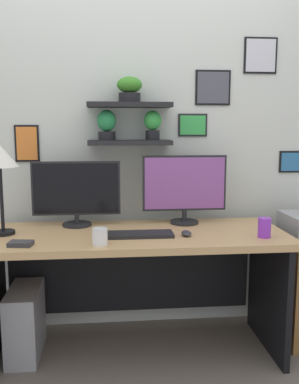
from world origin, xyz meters
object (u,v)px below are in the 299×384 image
object	(u,v)px
desk	(133,263)
scissors_tray	(21,244)
keyboard	(134,235)
monitor_right	(184,187)
coffee_mug	(100,237)
computer_tower_left	(25,322)
monitor_left	(76,192)
computer_mouse	(186,233)
water_cup	(264,228)

from	to	relation	value
desk	scissors_tray	size ratio (longest dim) A/B	14.87
keyboard	monitor_right	bearing A→B (deg)	41.50
coffee_mug	computer_tower_left	world-z (taller)	coffee_mug
monitor_right	desk	bearing A→B (deg)	-154.70
monitor_left	computer_mouse	xyz separation A→B (m)	(0.63, -0.32, -0.20)
monitor_left	water_cup	size ratio (longest dim) A/B	4.94
keyboard	computer_tower_left	bearing A→B (deg)	168.64
computer_mouse	coffee_mug	distance (m)	0.51
computer_mouse	scissors_tray	xyz separation A→B (m)	(-0.89, -0.12, -0.00)
keyboard	scissors_tray	world-z (taller)	scissors_tray
scissors_tray	water_cup	distance (m)	1.32
desk	monitor_left	bearing A→B (deg)	154.70
scissors_tray	water_cup	world-z (taller)	water_cup
computer_mouse	scissors_tray	world-z (taller)	computer_mouse
monitor_left	water_cup	world-z (taller)	monitor_left
desk	water_cup	distance (m)	0.80
keyboard	monitor_left	bearing A→B (deg)	138.40
coffee_mug	computer_tower_left	size ratio (longest dim) A/B	0.22
keyboard	coffee_mug	size ratio (longest dim) A/B	4.89
monitor_left	computer_tower_left	size ratio (longest dim) A/B	1.32
computer_mouse	water_cup	bearing A→B (deg)	-9.27
monitor_left	coffee_mug	size ratio (longest dim) A/B	6.03
desk	computer_mouse	bearing A→B (deg)	-28.44
desk	keyboard	bearing A→B (deg)	-90.24
monitor_right	computer_tower_left	world-z (taller)	monitor_right
monitor_left	keyboard	world-z (taller)	monitor_left
desk	monitor_left	xyz separation A→B (m)	(-0.34, 0.16, 0.42)
monitor_left	computer_tower_left	world-z (taller)	monitor_left
water_cup	computer_tower_left	distance (m)	1.51
keyboard	desk	bearing A→B (deg)	89.76
computer_mouse	monitor_left	bearing A→B (deg)	153.22
desk	scissors_tray	xyz separation A→B (m)	(-0.60, -0.28, 0.22)
coffee_mug	scissors_tray	world-z (taller)	coffee_mug
keyboard	coffee_mug	bearing A→B (deg)	-138.53
desk	monitor_right	xyz separation A→B (m)	(0.34, 0.16, 0.44)
monitor_right	scissors_tray	size ratio (longest dim) A/B	4.43
monitor_right	keyboard	size ratio (longest dim) A/B	1.21
desk	coffee_mug	xyz separation A→B (m)	(-0.19, -0.31, 0.25)
monitor_left	keyboard	xyz separation A→B (m)	(0.34, -0.30, -0.20)
keyboard	scissors_tray	size ratio (longest dim) A/B	3.67
desk	computer_mouse	world-z (taller)	computer_mouse
computer_mouse	water_cup	xyz separation A→B (m)	(0.43, -0.07, 0.04)
water_cup	computer_tower_left	xyz separation A→B (m)	(-1.37, 0.22, -0.60)
monitor_right	computer_tower_left	distance (m)	1.27
computer_tower_left	monitor_right	bearing A→B (deg)	9.78
keyboard	water_cup	world-z (taller)	water_cup
scissors_tray	computer_tower_left	xyz separation A→B (m)	(-0.05, 0.27, -0.56)
computer_mouse	coffee_mug	bearing A→B (deg)	-163.15
desk	monitor_right	bearing A→B (deg)	25.30
water_cup	monitor_right	bearing A→B (deg)	134.53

